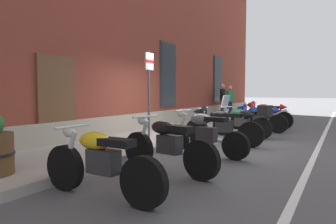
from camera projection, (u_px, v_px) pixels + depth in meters
The scene contains 13 objects.
ground_plane at pixel (191, 142), 8.74m from camera, with size 140.00×140.00×0.00m, color #4C4C4F.
sidewalk at pixel (156, 136), 9.32m from camera, with size 33.33×2.34×0.16m, color gray.
lane_stripe at pixel (316, 153), 7.16m from camera, with size 33.33×0.12×0.01m, color silver.
motorcycle_yellow_naked at pixel (100, 163), 4.09m from camera, with size 0.62×2.06×0.96m.
motorcycle_black_naked at pixel (167, 145), 5.40m from camera, with size 0.69×2.10×0.98m.
motorcycle_grey_naked at pixel (204, 134), 6.85m from camera, with size 0.62×2.10×1.01m.
motorcycle_black_sport at pixel (220, 124), 8.24m from camera, with size 0.62×2.19×1.05m.
motorcycle_green_touring at pixel (244, 120), 9.54m from camera, with size 0.80×2.00×1.32m.
motorcycle_blue_sport at pixel (256, 116), 10.98m from camera, with size 0.62×2.06×1.01m.
motorcycle_red_sport at pixel (264, 113), 12.34m from camera, with size 0.75×2.15×1.06m.
pedestrian_striped_shirt at pixel (230, 100), 15.35m from camera, with size 0.53×0.36×1.57m.
pedestrian_dark_jacket at pixel (222, 98), 16.30m from camera, with size 0.60×0.43×1.68m.
parking_sign at pixel (149, 83), 8.05m from camera, with size 0.36×0.07×2.31m.
Camera 1 is at (-7.85, -3.73, 1.42)m, focal length 32.93 mm.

